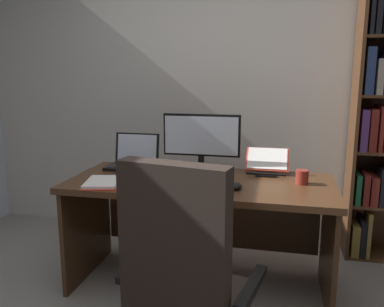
{
  "coord_description": "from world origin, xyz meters",
  "views": [
    {
      "loc": [
        0.44,
        -1.58,
        1.44
      ],
      "look_at": [
        -0.11,
        0.86,
        0.93
      ],
      "focal_mm": 37.75,
      "sensor_mm": 36.0,
      "label": 1
    }
  ],
  "objects": [
    {
      "name": "wall_back",
      "position": [
        0.0,
        1.93,
        1.39
      ],
      "size": [
        5.15,
        0.12,
        2.77
      ],
      "primitive_type": "cube",
      "color": "beige",
      "rests_on": "ground"
    },
    {
      "name": "reading_stand_with_book",
      "position": [
        0.35,
        1.22,
        0.82
      ],
      "size": [
        0.3,
        0.26,
        0.16
      ],
      "color": "black",
      "rests_on": "desk"
    },
    {
      "name": "desk",
      "position": [
        -0.07,
        0.99,
        0.54
      ],
      "size": [
        1.72,
        0.76,
        0.74
      ],
      "color": "#4C2D19",
      "rests_on": "ground"
    },
    {
      "name": "laptop",
      "position": [
        -0.63,
        1.17,
        0.8
      ],
      "size": [
        0.34,
        0.28,
        0.24
      ],
      "color": "black",
      "rests_on": "desk"
    },
    {
      "name": "keyboard",
      "position": [
        -0.11,
        0.76,
        0.76
      ],
      "size": [
        0.42,
        0.15,
        0.02
      ],
      "primitive_type": "cube",
      "color": "black",
      "rests_on": "desk"
    },
    {
      "name": "computer_mouse",
      "position": [
        0.19,
        0.76,
        0.76
      ],
      "size": [
        0.06,
        0.1,
        0.04
      ],
      "primitive_type": "ellipsoid",
      "color": "black",
      "rests_on": "desk"
    },
    {
      "name": "coffee_mug",
      "position": [
        0.58,
        0.97,
        0.79
      ],
      "size": [
        0.08,
        0.08,
        0.09
      ],
      "primitive_type": "cylinder",
      "color": "maroon",
      "rests_on": "desk"
    },
    {
      "name": "office_chair",
      "position": [
        0.05,
        0.02,
        0.46
      ],
      "size": [
        0.67,
        0.6,
        1.09
      ],
      "rotation": [
        0.0,
        0.0,
        -0.19
      ],
      "color": "black",
      "rests_on": "ground"
    },
    {
      "name": "notepad",
      "position": [
        -0.3,
        0.95,
        0.75
      ],
      "size": [
        0.16,
        0.22,
        0.01
      ],
      "primitive_type": "cube",
      "rotation": [
        0.0,
        0.0,
        0.05
      ],
      "color": "white",
      "rests_on": "desk"
    },
    {
      "name": "open_binder",
      "position": [
        -0.55,
        0.71,
        0.76
      ],
      "size": [
        0.48,
        0.38,
        0.02
      ],
      "rotation": [
        0.0,
        0.0,
        0.22
      ],
      "color": "#DB422D",
      "rests_on": "desk"
    },
    {
      "name": "monitor",
      "position": [
        -0.11,
        1.17,
        0.96
      ],
      "size": [
        0.55,
        0.16,
        0.41
      ],
      "color": "black",
      "rests_on": "desk"
    },
    {
      "name": "pen",
      "position": [
        -0.28,
        0.95,
        0.76
      ],
      "size": [
        0.13,
        0.06,
        0.01
      ],
      "primitive_type": "cylinder",
      "rotation": [
        0.0,
        1.57,
        0.35
      ],
      "color": "maroon",
      "rests_on": "notepad"
    }
  ]
}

